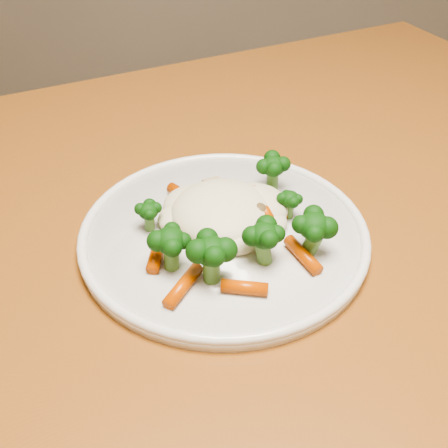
# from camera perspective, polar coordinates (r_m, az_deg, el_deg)

# --- Properties ---
(dining_table) EXTENTS (1.51, 1.26, 0.75)m
(dining_table) POSITION_cam_1_polar(r_m,az_deg,el_deg) (0.61, -4.42, -9.06)
(dining_table) COLOR #965722
(dining_table) RESTS_ON ground
(plate) EXTENTS (0.28, 0.28, 0.01)m
(plate) POSITION_cam_1_polar(r_m,az_deg,el_deg) (0.55, 0.00, -1.17)
(plate) COLOR white
(plate) RESTS_ON dining_table
(meal) EXTENTS (0.19, 0.19, 0.05)m
(meal) POSITION_cam_1_polar(r_m,az_deg,el_deg) (0.54, 0.72, 0.85)
(meal) COLOR beige
(meal) RESTS_ON plate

